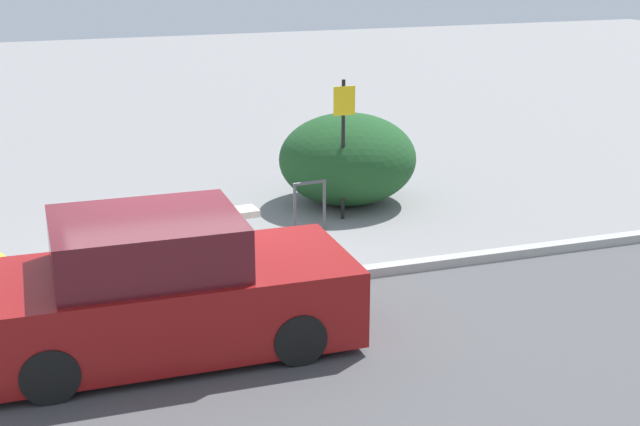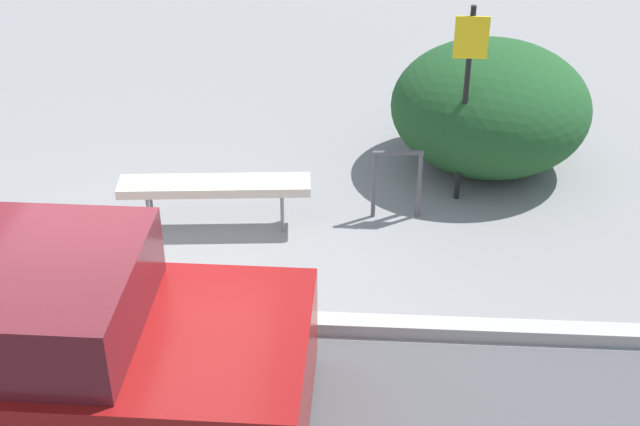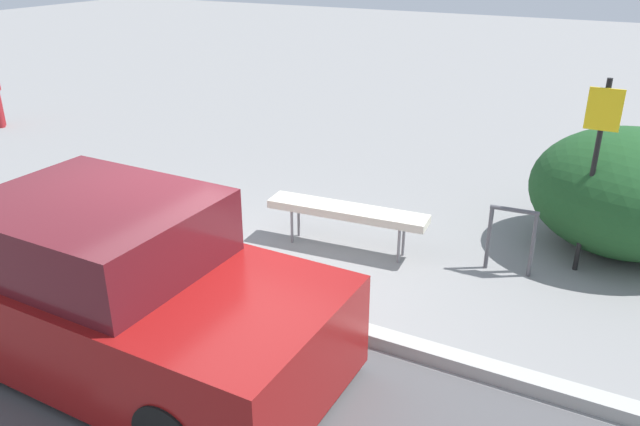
# 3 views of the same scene
# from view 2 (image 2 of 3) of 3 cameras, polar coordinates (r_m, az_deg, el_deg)

# --- Properties ---
(ground_plane) EXTENTS (60.00, 60.00, 0.00)m
(ground_plane) POSITION_cam_2_polar(r_m,az_deg,el_deg) (8.64, -11.99, -6.84)
(ground_plane) COLOR gray
(curb) EXTENTS (60.00, 0.20, 0.13)m
(curb) POSITION_cam_2_polar(r_m,az_deg,el_deg) (8.60, -12.04, -6.50)
(curb) COLOR #A8A8A3
(curb) RESTS_ON ground_plane
(bench) EXTENTS (2.08, 0.55, 0.57)m
(bench) POSITION_cam_2_polar(r_m,az_deg,el_deg) (9.62, -6.76, 1.70)
(bench) COLOR gray
(bench) RESTS_ON ground_plane
(bike_rack) EXTENTS (0.55, 0.09, 0.83)m
(bike_rack) POSITION_cam_2_polar(r_m,az_deg,el_deg) (9.80, 4.95, 2.31)
(bike_rack) COLOR #515156
(bike_rack) RESTS_ON ground_plane
(sign_post) EXTENTS (0.36, 0.08, 2.30)m
(sign_post) POSITION_cam_2_polar(r_m,az_deg,el_deg) (9.85, 9.35, 7.87)
(sign_post) COLOR black
(sign_post) RESTS_ON ground_plane
(shrub_hedge) EXTENTS (2.38, 2.26, 1.57)m
(shrub_hedge) POSITION_cam_2_polar(r_m,az_deg,el_deg) (10.91, 10.83, 6.68)
(shrub_hedge) COLOR #1E4C23
(shrub_hedge) RESTS_ON ground_plane
(parked_car_near) EXTENTS (4.22, 1.89, 1.58)m
(parked_car_near) POSITION_cam_2_polar(r_m,az_deg,el_deg) (7.36, -17.75, -8.61)
(parked_car_near) COLOR black
(parked_car_near) RESTS_ON ground_plane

